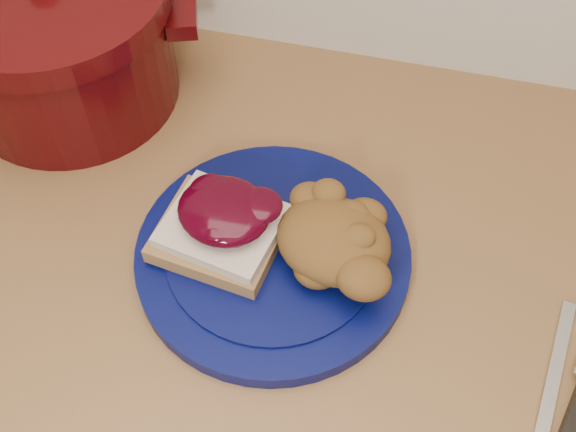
% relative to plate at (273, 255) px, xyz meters
% --- Properties ---
extents(base_cabinet, '(4.00, 0.60, 0.86)m').
position_rel_plate_xyz_m(base_cabinet, '(0.03, 0.01, -0.48)').
color(base_cabinet, beige).
rests_on(base_cabinet, floor).
extents(plate, '(0.32, 0.32, 0.02)m').
position_rel_plate_xyz_m(plate, '(0.00, 0.00, 0.00)').
color(plate, '#040942').
rests_on(plate, wood_countertop).
extents(sandwich, '(0.12, 0.11, 0.06)m').
position_rel_plate_xyz_m(sandwich, '(-0.05, -0.00, 0.04)').
color(sandwich, olive).
rests_on(sandwich, plate).
extents(stuffing_mound, '(0.13, 0.12, 0.05)m').
position_rel_plate_xyz_m(stuffing_mound, '(0.06, 0.00, 0.04)').
color(stuffing_mound, brown).
rests_on(stuffing_mound, plate).
extents(butter_knife, '(0.04, 0.15, 0.00)m').
position_rel_plate_xyz_m(butter_knife, '(0.27, -0.06, -0.01)').
color(butter_knife, silver).
rests_on(butter_knife, wood_countertop).
extents(dutch_oven, '(0.32, 0.32, 0.16)m').
position_rel_plate_xyz_m(dutch_oven, '(-0.28, 0.17, 0.07)').
color(dutch_oven, '#390507').
rests_on(dutch_oven, wood_countertop).
extents(pepper_grinder, '(0.08, 0.08, 0.14)m').
position_rel_plate_xyz_m(pepper_grinder, '(-0.34, 0.20, 0.06)').
color(pepper_grinder, black).
rests_on(pepper_grinder, wood_countertop).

